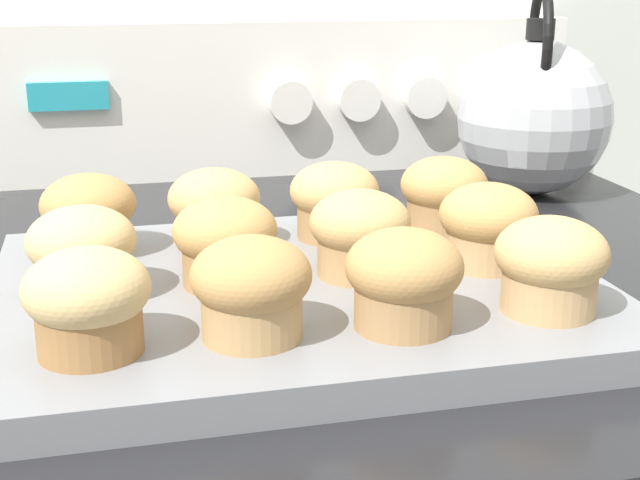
{
  "coord_description": "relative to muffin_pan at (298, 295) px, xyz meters",
  "views": [
    {
      "loc": [
        -0.13,
        -0.29,
        1.15
      ],
      "look_at": [
        0.0,
        0.27,
        0.97
      ],
      "focal_mm": 50.0,
      "sensor_mm": 36.0,
      "label": 1
    }
  ],
  "objects": [
    {
      "name": "control_panel",
      "position": [
        0.02,
        0.42,
        0.07
      ],
      "size": [
        0.76,
        0.07,
        0.16
      ],
      "color": "white",
      "rests_on": "stove_range"
    },
    {
      "name": "muffin_pan",
      "position": [
        0.0,
        0.0,
        0.0
      ],
      "size": [
        0.4,
        0.31,
        0.02
      ],
      "color": "slate",
      "rests_on": "stove_range"
    },
    {
      "name": "muffin_r0_c0",
      "position": [
        -0.13,
        -0.09,
        0.04
      ],
      "size": [
        0.07,
        0.07,
        0.06
      ],
      "color": "olive",
      "rests_on": "muffin_pan"
    },
    {
      "name": "muffin_r0_c1",
      "position": [
        -0.04,
        -0.09,
        0.04
      ],
      "size": [
        0.07,
        0.07,
        0.06
      ],
      "color": "tan",
      "rests_on": "muffin_pan"
    },
    {
      "name": "muffin_r0_c2",
      "position": [
        0.04,
        -0.09,
        0.04
      ],
      "size": [
        0.07,
        0.07,
        0.06
      ],
      "color": "#A37A4C",
      "rests_on": "muffin_pan"
    },
    {
      "name": "muffin_r0_c3",
      "position": [
        0.14,
        -0.09,
        0.04
      ],
      "size": [
        0.07,
        0.07,
        0.06
      ],
      "color": "tan",
      "rests_on": "muffin_pan"
    },
    {
      "name": "muffin_r1_c0",
      "position": [
        -0.14,
        0.0,
        0.04
      ],
      "size": [
        0.07,
        0.07,
        0.06
      ],
      "color": "tan",
      "rests_on": "muffin_pan"
    },
    {
      "name": "muffin_r1_c1",
      "position": [
        -0.05,
        0.0,
        0.04
      ],
      "size": [
        0.07,
        0.07,
        0.06
      ],
      "color": "#A37A4C",
      "rests_on": "muffin_pan"
    },
    {
      "name": "muffin_r1_c2",
      "position": [
        0.04,
        0.0,
        0.04
      ],
      "size": [
        0.07,
        0.07,
        0.06
      ],
      "color": "tan",
      "rests_on": "muffin_pan"
    },
    {
      "name": "muffin_r1_c3",
      "position": [
        0.13,
        -0.0,
        0.04
      ],
      "size": [
        0.07,
        0.07,
        0.06
      ],
      "color": "tan",
      "rests_on": "muffin_pan"
    },
    {
      "name": "muffin_r2_c0",
      "position": [
        -0.13,
        0.09,
        0.04
      ],
      "size": [
        0.07,
        0.07,
        0.06
      ],
      "color": "#A37A4C",
      "rests_on": "muffin_pan"
    },
    {
      "name": "muffin_r2_c1",
      "position": [
        -0.04,
        0.09,
        0.04
      ],
      "size": [
        0.07,
        0.07,
        0.06
      ],
      "color": "olive",
      "rests_on": "muffin_pan"
    },
    {
      "name": "muffin_r2_c2",
      "position": [
        0.05,
        0.09,
        0.04
      ],
      "size": [
        0.07,
        0.07,
        0.06
      ],
      "color": "#A37A4C",
      "rests_on": "muffin_pan"
    },
    {
      "name": "muffin_r2_c3",
      "position": [
        0.14,
        0.09,
        0.04
      ],
      "size": [
        0.07,
        0.07,
        0.06
      ],
      "color": "#A37A4C",
      "rests_on": "muffin_pan"
    },
    {
      "name": "tea_kettle",
      "position": [
        0.3,
        0.26,
        0.07
      ],
      "size": [
        0.15,
        0.18,
        0.21
      ],
      "color": "#ADAFB5",
      "rests_on": "stove_range"
    }
  ]
}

